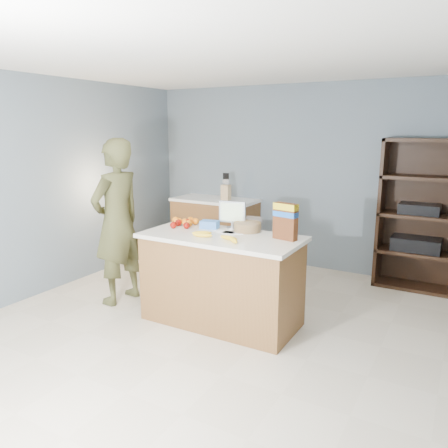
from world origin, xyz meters
The scene contains 15 objects.
floor centered at (0.00, 0.00, 0.00)m, with size 4.50×5.00×0.02m, color beige.
walls centered at (0.00, 0.00, 1.65)m, with size 4.52×5.02×2.51m.
counter_peninsula centered at (0.00, 0.30, 0.42)m, with size 1.56×0.76×0.90m.
back_cabinet centered at (-1.20, 2.20, 0.45)m, with size 1.24×0.62×0.90m.
shelving_unit centered at (1.55, 2.35, 0.86)m, with size 0.90×0.40×1.80m.
person centered at (-1.28, 0.23, 0.91)m, with size 0.66×0.43×1.81m, color #434323.
knife_block centered at (-1.00, 2.16, 1.02)m, with size 0.12×0.10×0.31m.
envelopes centered at (0.01, 0.43, 0.90)m, with size 0.34×0.16×0.00m.
bananas centered at (0.03, 0.15, 0.92)m, with size 0.57×0.24×0.04m.
apples centered at (-0.54, 0.40, 0.93)m, with size 0.22×0.26×0.07m.
oranges centered at (-0.56, 0.51, 0.94)m, with size 0.30×0.22×0.07m.
blue_carton centered at (-0.25, 0.49, 0.94)m, with size 0.18×0.12×0.08m, color blue.
salad_bowl centered at (0.14, 0.57, 0.96)m, with size 0.30×0.30×0.13m.
tv centered at (-0.05, 0.61, 1.06)m, with size 0.28×0.12×0.28m.
cereal_box centered at (0.60, 0.44, 1.10)m, with size 0.24×0.13×0.34m.
Camera 1 is at (2.05, -3.25, 1.91)m, focal length 35.00 mm.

